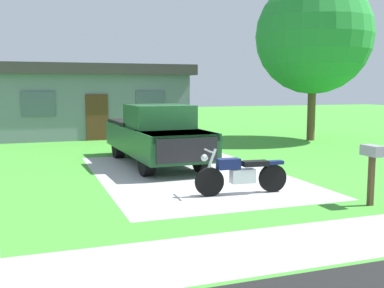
# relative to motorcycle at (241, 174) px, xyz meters

# --- Properties ---
(ground_plane) EXTENTS (80.00, 80.00, 0.00)m
(ground_plane) POSITION_rel_motorcycle_xyz_m (-0.33, 2.64, -0.47)
(ground_plane) COLOR green
(driveway_pad) EXTENTS (5.05, 8.03, 0.01)m
(driveway_pad) POSITION_rel_motorcycle_xyz_m (-0.33, 2.64, -0.47)
(driveway_pad) COLOR #A7A7A7
(driveway_pad) RESTS_ON ground
(sidewalk_strip) EXTENTS (36.00, 1.80, 0.01)m
(sidewalk_strip) POSITION_rel_motorcycle_xyz_m (-0.33, -3.36, -0.47)
(sidewalk_strip) COLOR #AFAFAA
(sidewalk_strip) RESTS_ON ground
(motorcycle) EXTENTS (2.21, 0.70, 1.09)m
(motorcycle) POSITION_rel_motorcycle_xyz_m (0.00, 0.00, 0.00)
(motorcycle) COLOR black
(motorcycle) RESTS_ON ground
(pickup_truck) EXTENTS (2.22, 5.70, 1.90)m
(pickup_truck) POSITION_rel_motorcycle_xyz_m (-0.77, 4.72, 0.48)
(pickup_truck) COLOR black
(pickup_truck) RESTS_ON ground
(mailbox) EXTENTS (0.26, 0.48, 1.26)m
(mailbox) POSITION_rel_motorcycle_xyz_m (2.10, -1.81, 0.51)
(mailbox) COLOR #4C3823
(mailbox) RESTS_ON ground
(shade_tree) EXTENTS (5.20, 5.20, 7.31)m
(shade_tree) POSITION_rel_motorcycle_xyz_m (7.66, 8.62, 4.23)
(shade_tree) COLOR brown
(shade_tree) RESTS_ON ground
(neighbor_house) EXTENTS (9.60, 5.60, 3.50)m
(neighbor_house) POSITION_rel_motorcycle_xyz_m (-1.59, 14.36, 1.32)
(neighbor_house) COLOR slate
(neighbor_house) RESTS_ON ground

